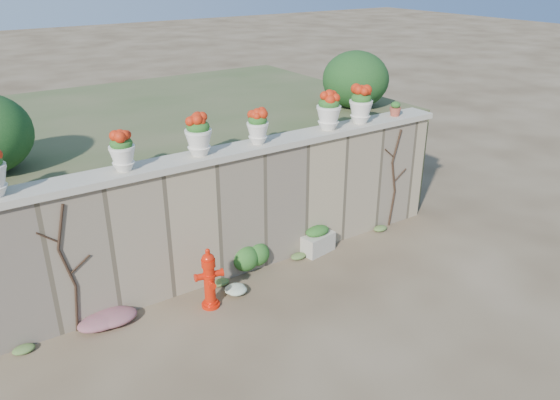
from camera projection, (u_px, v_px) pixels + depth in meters
ground at (302, 323)px, 7.71m from camera, size 80.00×80.00×0.00m
stone_wall at (237, 214)px, 8.68m from camera, size 8.00×0.40×2.00m
wall_cap at (235, 151)px, 8.25m from camera, size 8.10×0.52×0.10m
raised_fill at (160, 158)px, 11.11m from camera, size 9.00×6.00×2.00m
back_shrub_right at (356, 79)px, 10.69m from camera, size 1.30×1.30×1.10m
vine_left at (68, 268)px, 7.16m from camera, size 0.60×0.04×1.91m
vine_right at (394, 177)px, 10.15m from camera, size 0.60×0.04×1.91m
fire_hydrant at (209, 278)px, 7.89m from camera, size 0.42×0.30×0.96m
planter_box at (317, 240)px, 9.50m from camera, size 0.64×0.44×0.49m
green_shrub at (254, 256)px, 8.83m from camera, size 0.63×0.57×0.60m
magenta_clump at (103, 319)px, 7.60m from camera, size 0.90×0.60×0.24m
white_flowers at (231, 290)px, 8.31m from camera, size 0.55×0.44×0.20m
urn_pot_1 at (122, 151)px, 7.26m from camera, size 0.35×0.35×0.55m
urn_pot_2 at (198, 135)px, 7.81m from camera, size 0.39×0.39×0.61m
urn_pot_3 at (258, 127)px, 8.33m from camera, size 0.34×0.34×0.53m
urn_pot_4 at (329, 111)px, 9.01m from camera, size 0.41×0.41×0.64m
urn_pot_5 at (361, 105)px, 9.37m from camera, size 0.40×0.40×0.63m
terracotta_pot at (395, 110)px, 9.87m from camera, size 0.21×0.21×0.25m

